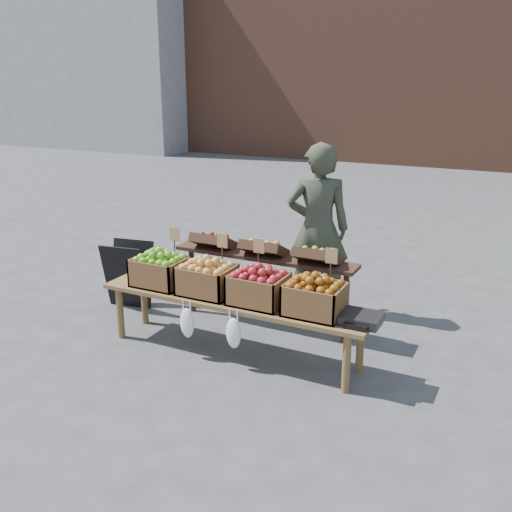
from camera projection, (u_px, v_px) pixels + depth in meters
The scene contains 11 objects.
ground at pixel (330, 370), 5.22m from camera, with size 80.00×80.00×0.00m, color #464648.
grey_building at pixel (95, 51), 21.24m from camera, with size 8.00×3.00×7.00m, color gray.
vendor at pixel (318, 229), 6.31m from camera, with size 0.70×0.46×1.91m, color #343829.
chalkboard_sign at pixel (128, 274), 6.58m from camera, with size 0.51×0.28×0.78m, color black, non-canonical shape.
back_table at pixel (264, 280), 6.01m from camera, with size 2.10×0.44×1.04m, color #351F15, non-canonical shape.
display_bench at pixel (233, 326), 5.46m from camera, with size 2.70×0.56×0.57m, color brown, non-canonical shape.
crate_golden_apples at pixel (160, 272), 5.69m from camera, with size 0.50×0.40×0.28m, color #529C1A, non-canonical shape.
crate_russet_pears at pixel (207, 280), 5.45m from camera, with size 0.50×0.40×0.28m, color gold, non-canonical shape.
crate_red_apples at pixel (258, 289), 5.22m from camera, with size 0.50×0.40×0.28m, color maroon, non-canonical shape.
crate_green_apples at pixel (315, 299), 4.98m from camera, with size 0.50×0.40×0.28m, color #87500C, non-canonical shape.
weighing_scale at pixel (361, 318), 4.83m from camera, with size 0.34×0.30×0.08m, color black.
Camera 1 is at (1.48, -4.47, 2.56)m, focal length 40.00 mm.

